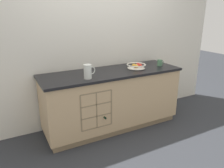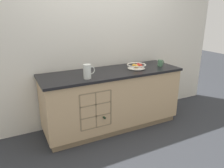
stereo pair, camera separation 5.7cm
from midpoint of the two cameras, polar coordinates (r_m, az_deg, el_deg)
The scene contains 6 objects.
ground_plane at distance 3.51m, azimuth 0.47°, elevation -10.78°, with size 14.00×14.00×0.00m, color #2D3035.
back_wall at distance 3.44m, azimuth -2.50°, elevation 11.12°, with size 4.44×0.06×2.55m, color silver.
kitchen_island at distance 3.31m, azimuth 0.46°, elevation -3.99°, with size 2.08×0.70×0.89m.
fruit_bowl at distance 3.33m, azimuth 6.93°, elevation 4.72°, with size 0.29×0.29×0.08m.
white_pitcher at distance 2.81m, azimuth -5.86°, elevation 3.37°, with size 0.16×0.11×0.19m.
ceramic_mug at distance 3.56m, azimuth 12.98°, elevation 5.38°, with size 0.12×0.08×0.10m.
Camera 2 is at (-1.38, -2.73, 1.71)m, focal length 35.00 mm.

